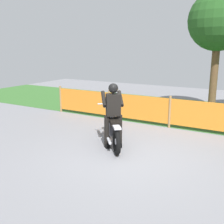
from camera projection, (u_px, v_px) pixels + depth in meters
The scene contains 6 objects.
ground at pixel (134, 155), 6.70m from camera, with size 24.00×24.00×0.02m, color gray.
grass_verge at pixel (189, 112), 11.11m from camera, with size 24.00×5.13×0.01m, color #386B2D.
barrier_fence at pixel (170, 112), 8.82m from camera, with size 9.19×0.08×1.05m.
tree_leftmost at pixel (219, 21), 9.95m from camera, with size 2.22×2.22×4.63m.
motorcycle_lead at pixel (112, 127), 7.32m from camera, with size 1.43×1.74×1.01m.
rider_lead at pixel (113, 113), 7.02m from camera, with size 0.72×0.73×1.69m.
Camera 1 is at (2.65, -5.71, 2.58)m, focal length 43.74 mm.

